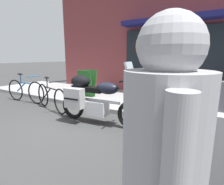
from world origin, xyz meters
name	(u,v)px	position (x,y,z in m)	size (l,w,h in m)	color
ground_plane	(69,126)	(0.00, 0.00, 0.00)	(80.00, 80.00, 0.00)	#383838
touring_motorcycle	(93,97)	(0.35, 0.43, 0.60)	(2.11, 0.78, 1.38)	black
parked_bicycle	(51,97)	(-1.30, 0.61, 0.37)	(1.72, 0.61, 0.93)	black
pedestrian_walking	(164,152)	(2.51, -1.84, 1.05)	(0.50, 0.52, 1.66)	#292929
sandwich_board_sign	(87,83)	(-1.23, 2.12, 0.58)	(0.55, 0.41, 0.91)	#1E511E
second_bicycle_by_cafe	(25,90)	(-2.73, 0.75, 0.39)	(1.73, 0.48, 0.95)	black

